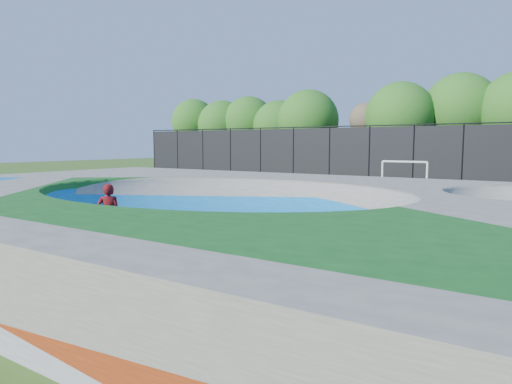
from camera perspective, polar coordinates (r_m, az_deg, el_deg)
ground at (r=12.94m, az=-5.07°, el=-6.17°), size 120.00×120.00×0.00m
skate_deck at (r=12.80m, az=-5.10°, el=-2.89°), size 22.00×14.00×1.50m
skater at (r=12.81m, az=-17.91°, el=-2.75°), size 0.72×0.72×1.68m
skateboard at (r=12.96m, az=-17.79°, el=-6.31°), size 0.68×0.73×0.05m
soccer_goal at (r=27.84m, az=18.04°, el=2.61°), size 2.68×0.12×1.77m
fence at (r=31.90m, az=19.08°, el=4.55°), size 48.09×0.09×4.04m
treeline at (r=36.08m, az=26.11°, el=9.07°), size 53.46×7.87×8.75m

